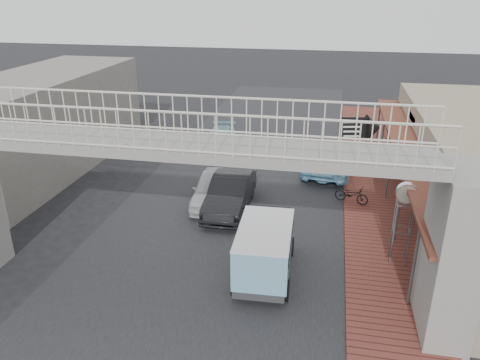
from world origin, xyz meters
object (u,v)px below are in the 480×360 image
at_px(dark_sedan, 230,193).
at_px(arrow_sign, 371,129).
at_px(angkot_far, 220,139).
at_px(street_clock, 406,197).
at_px(motorcycle_near, 351,194).
at_px(motorcycle_far, 371,148).
at_px(white_hatchback, 212,189).
at_px(angkot_curb, 329,159).
at_px(angkot_van, 265,244).

xyz_separation_m(dark_sedan, arrow_sign, (6.05, 4.02, 2.16)).
xyz_separation_m(angkot_far, arrow_sign, (8.46, -4.09, 2.32)).
distance_m(street_clock, arrow_sign, 7.20).
distance_m(motorcycle_near, arrow_sign, 3.55).
bearing_deg(dark_sedan, arrow_sign, 33.03).
distance_m(motorcycle_far, street_clock, 11.43).
bearing_deg(motorcycle_near, angkot_far, 68.64).
distance_m(white_hatchback, motorcycle_far, 10.68).
xyz_separation_m(angkot_far, motorcycle_far, (8.94, 0.01, 0.03)).
bearing_deg(angkot_far, motorcycle_far, -4.80).
relative_size(motorcycle_near, street_clock, 0.51).
xyz_separation_m(white_hatchback, angkot_curb, (5.16, 5.07, 0.01)).
height_order(angkot_far, motorcycle_far, angkot_far).
height_order(motorcycle_far, arrow_sign, arrow_sign).
relative_size(angkot_far, arrow_sign, 1.20).
height_order(dark_sedan, angkot_curb, dark_sedan).
bearing_deg(white_hatchback, arrow_sign, 20.85).
relative_size(street_clock, arrow_sign, 0.86).
xyz_separation_m(angkot_far, angkot_van, (4.67, -12.91, 0.61)).
height_order(white_hatchback, dark_sedan, dark_sedan).
height_order(motorcycle_near, arrow_sign, arrow_sign).
bearing_deg(dark_sedan, angkot_far, 105.98).
relative_size(motorcycle_far, street_clock, 0.59).
height_order(white_hatchback, angkot_curb, angkot_curb).
height_order(white_hatchback, angkot_van, angkot_van).
bearing_deg(angkot_van, white_hatchback, 119.07).
xyz_separation_m(dark_sedan, motorcycle_near, (5.30, 1.54, -0.26)).
relative_size(angkot_curb, angkot_far, 1.20).
relative_size(white_hatchback, angkot_far, 0.97).
height_order(dark_sedan, angkot_far, dark_sedan).
bearing_deg(motorcycle_far, white_hatchback, 136.81).
xyz_separation_m(angkot_curb, motorcycle_near, (1.10, -4.04, -0.19)).
relative_size(motorcycle_near, motorcycle_far, 0.86).
distance_m(white_hatchback, angkot_far, 7.73).
relative_size(dark_sedan, street_clock, 1.55).
bearing_deg(arrow_sign, dark_sedan, -157.63).
height_order(dark_sedan, motorcycle_far, dark_sedan).
bearing_deg(motorcycle_near, angkot_van, 173.49).
bearing_deg(arrow_sign, white_hatchback, -164.62).
bearing_deg(angkot_curb, motorcycle_far, -126.27).
bearing_deg(motorcycle_far, dark_sedan, 142.53).
distance_m(angkot_van, street_clock, 5.06).
xyz_separation_m(dark_sedan, motorcycle_far, (6.54, 8.12, -0.13)).
xyz_separation_m(angkot_curb, street_clock, (2.64, -8.71, 1.91)).
xyz_separation_m(angkot_far, street_clock, (9.24, -11.24, 2.00)).
relative_size(white_hatchback, street_clock, 1.35).
relative_size(white_hatchback, motorcycle_near, 2.63).
xyz_separation_m(angkot_van, motorcycle_far, (4.27, 12.92, -0.59)).
bearing_deg(angkot_curb, motorcycle_near, 111.60).
height_order(white_hatchback, motorcycle_far, white_hatchback).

